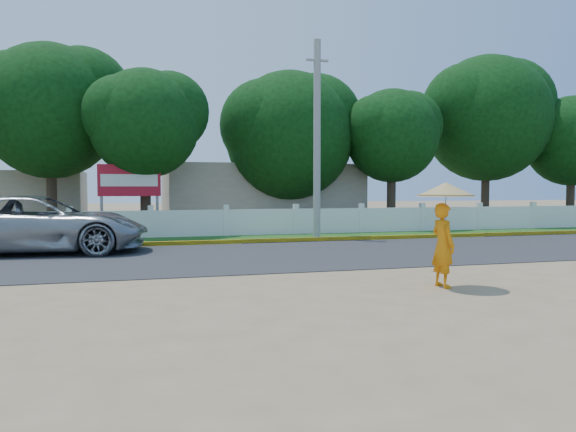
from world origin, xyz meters
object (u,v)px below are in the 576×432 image
object	(u,v)px
monk_with_parasol	(444,219)
billboard	(129,184)
utility_pole	(317,140)
vehicle	(40,225)

from	to	relation	value
monk_with_parasol	billboard	world-z (taller)	billboard
utility_pole	vehicle	size ratio (longest dim) A/B	1.21
utility_pole	monk_with_parasol	bearing A→B (deg)	-95.37
utility_pole	monk_with_parasol	size ratio (longest dim) A/B	3.64
utility_pole	billboard	bearing A→B (deg)	156.93
billboard	utility_pole	bearing A→B (deg)	-23.07
utility_pole	monk_with_parasol	distance (m)	11.19
vehicle	monk_with_parasol	distance (m)	12.16
utility_pole	vehicle	distance (m)	10.47
vehicle	billboard	bearing A→B (deg)	-22.03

